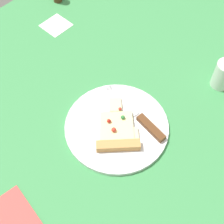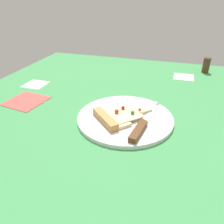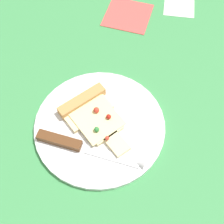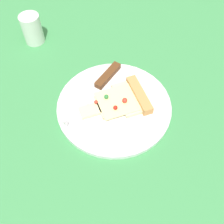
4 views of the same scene
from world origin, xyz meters
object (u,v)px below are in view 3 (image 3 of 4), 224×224
Objects in this scene: napkin at (128,15)px; pizza_slice at (93,115)px; plate at (100,126)px; knife at (79,146)px.

pizza_slice is at bearing 84.18° from napkin.
plate is 2.29× the size of napkin.
pizza_slice reaches higher than plate.
plate is 7.23cm from knife.
knife is at bearing 83.30° from napkin.
napkin is (-5.19, -44.12, -1.64)cm from knife.
napkin is at bearing -141.55° from pizza_slice.
plate is at bearing 87.24° from napkin.
plate reaches higher than napkin.
pizza_slice is 36.26cm from napkin.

